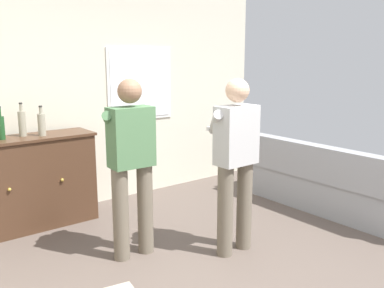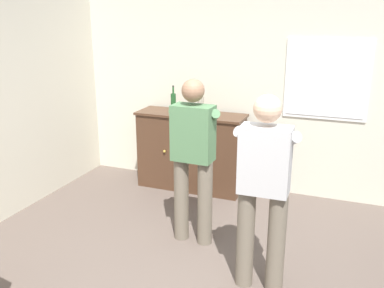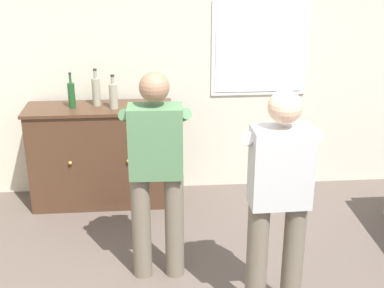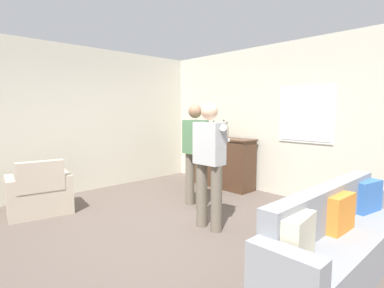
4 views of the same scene
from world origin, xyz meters
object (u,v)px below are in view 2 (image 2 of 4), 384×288
object	(u,v)px
sideboard_cabinet	(191,151)
person_standing_left	(193,154)
bottle_liquor_amber	(191,101)
person_standing_right	(264,185)
bottle_wine_green	(173,102)
bottle_spirits_clear	(201,105)

from	to	relation	value
sideboard_cabinet	person_standing_left	bearing A→B (deg)	-67.38
sideboard_cabinet	bottle_liquor_amber	world-z (taller)	bottle_liquor_amber
person_standing_left	person_standing_right	bearing A→B (deg)	-33.01
person_standing_left	person_standing_right	xyz separation A→B (m)	(0.81, -0.53, 0.00)
bottle_wine_green	person_standing_right	world-z (taller)	person_standing_right
bottle_spirits_clear	person_standing_right	xyz separation A→B (m)	(1.20, -1.76, -0.22)
bottle_liquor_amber	sideboard_cabinet	bearing A→B (deg)	-74.54
person_standing_right	person_standing_left	bearing A→B (deg)	146.99
bottle_wine_green	person_standing_right	size ratio (longest dim) A/B	0.21
bottle_liquor_amber	person_standing_right	distance (m)	2.33
bottle_spirits_clear	person_standing_left	xyz separation A→B (m)	(0.38, -1.23, -0.22)
sideboard_cabinet	bottle_spirits_clear	distance (m)	0.66
sideboard_cabinet	bottle_wine_green	size ratio (longest dim) A/B	4.11
bottle_spirits_clear	person_standing_right	world-z (taller)	person_standing_right
bottle_spirits_clear	person_standing_left	distance (m)	1.31
sideboard_cabinet	person_standing_right	world-z (taller)	person_standing_right
bottle_spirits_clear	bottle_wine_green	bearing A→B (deg)	172.72
person_standing_left	sideboard_cabinet	bearing A→B (deg)	112.62
bottle_liquor_amber	bottle_spirits_clear	world-z (taller)	bottle_liquor_amber
bottle_wine_green	person_standing_left	distance (m)	1.52
bottle_liquor_amber	bottle_spirits_clear	bearing A→B (deg)	-32.42
bottle_wine_green	person_standing_left	xyz separation A→B (m)	(0.78, -1.29, -0.22)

